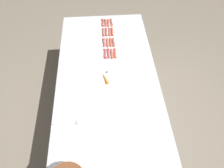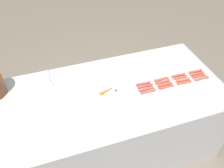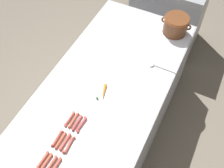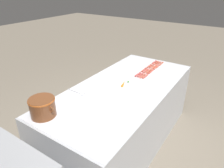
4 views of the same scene
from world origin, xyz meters
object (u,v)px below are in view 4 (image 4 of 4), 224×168
hot_dog_4 (158,63)px  hot_dog_9 (151,66)px  hot_dog_14 (144,70)px  hot_dog_10 (146,71)px  hot_dog_15 (138,74)px  carrot (124,83)px  bean_pot (42,106)px  hot_dog_0 (161,64)px  hot_dog_13 (149,66)px  hot_dog_7 (143,76)px  hot_dog_12 (154,62)px  hot_dog_5 (154,67)px  hot_dog_8 (156,63)px  hot_dog_11 (140,75)px  hot_dog_6 (149,71)px  serving_spoon (80,93)px  hot_dog_1 (156,67)px  hot_dog_3 (145,76)px  hot_dog_2 (151,72)px

hot_dog_4 → hot_dog_9: (0.04, 0.19, 0.00)m
hot_dog_14 → hot_dog_10: bearing=168.4°
hot_dog_15 → carrot: 0.37m
hot_dog_10 → bean_pot: bean_pot is taller
hot_dog_0 → hot_dog_13: (0.12, 0.20, 0.00)m
hot_dog_0 → hot_dog_7: size_ratio=1.00×
hot_dog_12 → hot_dog_13: 0.20m
hot_dog_5 → hot_dog_8: 0.20m
hot_dog_0 → hot_dog_11: size_ratio=1.00×
hot_dog_10 → hot_dog_12: bearing=-84.5°
hot_dog_13 → hot_dog_6: bearing=111.8°
hot_dog_5 → serving_spoon: size_ratio=0.63×
hot_dog_7 → hot_dog_9: (0.04, -0.41, 0.00)m
hot_dog_1 → hot_dog_12: (0.12, -0.20, 0.00)m
hot_dog_3 → carrot: 0.39m
hot_dog_2 → hot_dog_7: 0.20m
hot_dog_11 → hot_dog_12: size_ratio=1.00×
hot_dog_2 → carrot: 0.58m
hot_dog_4 → hot_dog_12: bearing=-7.3°
hot_dog_11 → hot_dog_13: bearing=-83.9°
hot_dog_6 → hot_dog_12: (0.08, -0.41, 0.00)m
hot_dog_0 → hot_dog_10: same height
hot_dog_9 → hot_dog_12: size_ratio=1.00×
hot_dog_2 → hot_dog_9: same height
hot_dog_14 → hot_dog_15: size_ratio=1.00×
hot_dog_2 → hot_dog_12: 0.43m
hot_dog_0 → hot_dog_10: bearing=79.1°
hot_dog_5 → hot_dog_6: same height
hot_dog_0 → hot_dog_1: 0.20m
hot_dog_3 → hot_dog_6: bearing=-78.9°
hot_dog_7 → hot_dog_9: 0.41m
hot_dog_5 → hot_dog_7: bearing=89.9°
hot_dog_5 → hot_dog_9: 0.04m
hot_dog_6 → hot_dog_9: (0.04, -0.20, 0.00)m
hot_dog_12 → hot_dog_2: bearing=105.6°
hot_dog_4 → hot_dog_8: size_ratio=1.00×
hot_dog_2 → hot_dog_8: bearing=-79.4°
hot_dog_2 → hot_dog_14: same height
hot_dog_13 → hot_dog_3: bearing=106.6°
serving_spoon → carrot: (-0.32, -0.51, 0.01)m
hot_dog_4 → bean_pot: (0.41, 2.02, 0.10)m
hot_dog_3 → hot_dog_12: bearing=-79.0°
hot_dog_2 → hot_dog_5: size_ratio=1.00×
hot_dog_4 → bean_pot: size_ratio=0.51×
hot_dog_13 → hot_dog_14: bearing=89.8°
serving_spoon → hot_dog_8: bearing=-104.2°
hot_dog_1 → hot_dog_5: size_ratio=1.00×
hot_dog_1 → hot_dog_11: 0.41m
hot_dog_4 → hot_dog_10: bearing=84.9°
hot_dog_11 → hot_dog_14: size_ratio=1.00×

